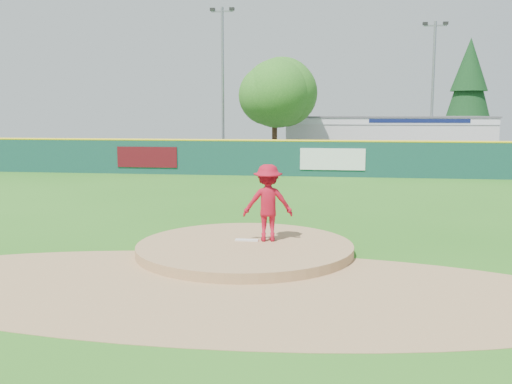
# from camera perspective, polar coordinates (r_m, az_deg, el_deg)

# --- Properties ---
(ground) EXTENTS (120.00, 120.00, 0.00)m
(ground) POSITION_cam_1_polar(r_m,az_deg,el_deg) (14.63, -1.11, -6.12)
(ground) COLOR #286B19
(ground) RESTS_ON ground
(pitchers_mound) EXTENTS (5.50, 5.50, 0.50)m
(pitchers_mound) POSITION_cam_1_polar(r_m,az_deg,el_deg) (14.63, -1.11, -6.12)
(pitchers_mound) COLOR #9E774C
(pitchers_mound) RESTS_ON ground
(pitching_rubber) EXTENTS (0.60, 0.15, 0.04)m
(pitching_rubber) POSITION_cam_1_polar(r_m,az_deg,el_deg) (14.86, -0.93, -4.83)
(pitching_rubber) COLOR white
(pitching_rubber) RESTS_ON pitchers_mound
(infield_dirt_arc) EXTENTS (15.40, 15.40, 0.01)m
(infield_dirt_arc) POSITION_cam_1_polar(r_m,az_deg,el_deg) (11.79, -3.49, -9.58)
(infield_dirt_arc) COLOR #9E774C
(infield_dirt_arc) RESTS_ON ground
(parking_lot) EXTENTS (44.00, 16.00, 0.02)m
(parking_lot) POSITION_cam_1_polar(r_m,az_deg,el_deg) (41.23, 4.93, 2.95)
(parking_lot) COLOR #38383A
(parking_lot) RESTS_ON ground
(pitcher) EXTENTS (1.40, 0.96, 1.99)m
(pitcher) POSITION_cam_1_polar(r_m,az_deg,el_deg) (14.72, 1.20, -1.08)
(pitcher) COLOR #A50E22
(pitcher) RESTS_ON pitchers_mound
(van) EXTENTS (4.76, 3.30, 1.21)m
(van) POSITION_cam_1_polar(r_m,az_deg,el_deg) (37.65, 5.63, 3.41)
(van) COLOR silver
(van) RESTS_ON parking_lot
(pool_building_grp) EXTENTS (15.20, 8.20, 3.31)m
(pool_building_grp) POSITION_cam_1_polar(r_m,az_deg,el_deg) (46.19, 12.79, 5.37)
(pool_building_grp) COLOR silver
(pool_building_grp) RESTS_ON ground
(fence_banners) EXTENTS (14.33, 0.04, 1.20)m
(fence_banners) POSITION_cam_1_polar(r_m,az_deg,el_deg) (32.52, -1.86, 3.41)
(fence_banners) COLOR #550C13
(fence_banners) RESTS_ON ground
(playground_slide) EXTENTS (1.07, 3.02, 1.66)m
(playground_slide) POSITION_cam_1_polar(r_m,az_deg,el_deg) (39.72, -13.46, 3.78)
(playground_slide) COLOR blue
(playground_slide) RESTS_ON ground
(outfield_fence) EXTENTS (40.00, 0.14, 2.07)m
(outfield_fence) POSITION_cam_1_polar(r_m,az_deg,el_deg) (32.19, 4.04, 3.51)
(outfield_fence) COLOR #134039
(outfield_fence) RESTS_ON ground
(deciduous_tree) EXTENTS (5.60, 5.60, 7.36)m
(deciduous_tree) POSITION_cam_1_polar(r_m,az_deg,el_deg) (39.26, 1.89, 9.37)
(deciduous_tree) COLOR #382314
(deciduous_tree) RESTS_ON ground
(conifer_tree) EXTENTS (4.40, 4.40, 9.50)m
(conifer_tree) POSITION_cam_1_polar(r_m,az_deg,el_deg) (51.19, 20.51, 9.64)
(conifer_tree) COLOR #382314
(conifer_tree) RESTS_ON ground
(light_pole_left) EXTENTS (1.75, 0.25, 11.00)m
(light_pole_left) POSITION_cam_1_polar(r_m,az_deg,el_deg) (41.92, -3.35, 11.31)
(light_pole_left) COLOR gray
(light_pole_left) RESTS_ON ground
(light_pole_right) EXTENTS (1.75, 0.25, 10.00)m
(light_pole_right) POSITION_cam_1_polar(r_m,az_deg,el_deg) (43.58, 17.26, 10.18)
(light_pole_right) COLOR gray
(light_pole_right) RESTS_ON ground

